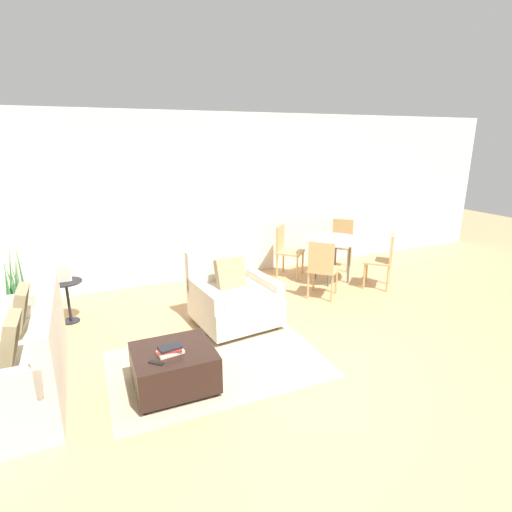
% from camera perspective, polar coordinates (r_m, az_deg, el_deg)
% --- Properties ---
extents(ground_plane, '(20.00, 20.00, 0.00)m').
position_cam_1_polar(ground_plane, '(4.33, 8.50, -16.41)').
color(ground_plane, tan).
extents(wall_back, '(12.00, 0.06, 2.75)m').
position_cam_1_polar(wall_back, '(6.79, -6.34, 8.24)').
color(wall_back, silver).
rests_on(wall_back, ground_plane).
extents(area_rug, '(2.26, 1.52, 0.01)m').
position_cam_1_polar(area_rug, '(4.48, -5.44, -15.04)').
color(area_rug, tan).
rests_on(area_rug, ground_plane).
extents(couch, '(0.86, 1.77, 0.94)m').
position_cam_1_polar(couch, '(4.43, -30.83, -13.03)').
color(couch, beige).
rests_on(couch, ground_plane).
extents(armchair, '(1.06, 1.04, 0.93)m').
position_cam_1_polar(armchair, '(5.21, -3.28, -5.98)').
color(armchair, beige).
rests_on(armchair, ground_plane).
extents(ottoman, '(0.76, 0.68, 0.40)m').
position_cam_1_polar(ottoman, '(4.06, -11.62, -15.26)').
color(ottoman, black).
rests_on(ottoman, ground_plane).
extents(book_stack, '(0.25, 0.17, 0.07)m').
position_cam_1_polar(book_stack, '(3.91, -12.17, -13.02)').
color(book_stack, beige).
rests_on(book_stack, ottoman).
extents(tv_remote_primary, '(0.13, 0.13, 0.01)m').
position_cam_1_polar(tv_remote_primary, '(3.80, -14.08, -14.58)').
color(tv_remote_primary, black).
rests_on(tv_remote_primary, ottoman).
extents(potted_plant, '(0.39, 0.39, 1.15)m').
position_cam_1_polar(potted_plant, '(5.80, -30.63, -7.01)').
color(potted_plant, maroon).
rests_on(potted_plant, ground_plane).
extents(side_table, '(0.39, 0.39, 0.57)m').
position_cam_1_polar(side_table, '(5.75, -25.34, -4.90)').
color(side_table, black).
rests_on(side_table, ground_plane).
extents(picture_frame, '(0.16, 0.07, 0.19)m').
position_cam_1_polar(picture_frame, '(5.67, -25.67, -2.39)').
color(picture_frame, silver).
rests_on(picture_frame, side_table).
extents(dining_table, '(1.01, 1.01, 0.73)m').
position_cam_1_polar(dining_table, '(6.75, 10.97, 1.61)').
color(dining_table, '#99A8AD').
rests_on(dining_table, ground_plane).
extents(dining_chair_near_left, '(0.59, 0.59, 0.90)m').
position_cam_1_polar(dining_chair_near_left, '(6.00, 9.43, -1.38)').
color(dining_chair_near_left, tan).
rests_on(dining_chair_near_left, ground_plane).
extents(dining_chair_near_right, '(0.59, 0.59, 0.90)m').
position_cam_1_polar(dining_chair_near_right, '(6.69, 17.85, -0.10)').
color(dining_chair_near_right, tan).
rests_on(dining_chair_near_right, ground_plane).
extents(dining_chair_far_left, '(0.59, 0.59, 0.90)m').
position_cam_1_polar(dining_chair_far_left, '(6.97, 4.25, 1.30)').
color(dining_chair_far_left, tan).
rests_on(dining_chair_far_left, ground_plane).
extents(dining_chair_far_right, '(0.59, 0.59, 0.90)m').
position_cam_1_polar(dining_chair_far_right, '(7.57, 12.09, 2.20)').
color(dining_chair_far_right, tan).
rests_on(dining_chair_far_right, ground_plane).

